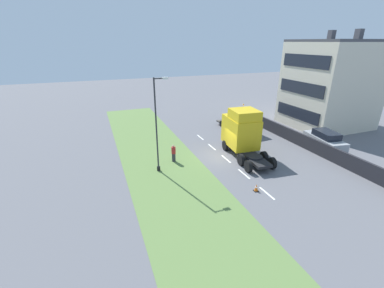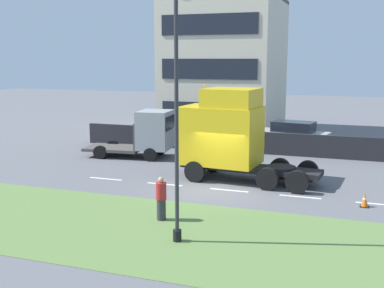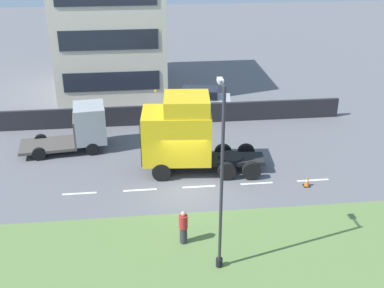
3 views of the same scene
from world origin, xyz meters
The scene contains 11 objects.
ground_plane centered at (0.00, 0.00, 0.00)m, with size 120.00×120.00×0.00m, color slate.
grass_verge centered at (-6.00, 0.00, 0.01)m, with size 7.00×44.00×0.01m.
lane_markings centered at (0.00, -0.70, 0.00)m, with size 0.16×14.60×0.00m.
boundary_wall centered at (9.00, 0.00, 0.70)m, with size 0.25×24.00×1.39m.
building_block centered at (17.35, 4.33, 5.37)m, with size 9.49×8.42×11.82m.
lorry_cab centered at (2.00, 0.03, 2.27)m, with size 3.16×7.08×4.67m.
flatbed_truck centered at (5.52, 5.84, 1.51)m, with size 2.75×5.51×2.88m.
parked_car centered at (10.81, -2.01, 0.94)m, with size 2.66×4.99×1.91m.
lamp_post centered at (-6.54, -0.72, 3.76)m, with size 1.26×0.28×7.94m.
pedestrian centered at (-4.84, 0.61, 0.81)m, with size 0.39×0.39×1.66m.
traffic_cone_lead centered at (-0.58, -6.55, 0.28)m, with size 0.36×0.36×0.58m.
Camera 1 is at (-11.05, -20.33, 10.47)m, focal length 24.00 mm.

